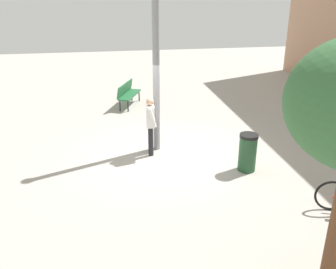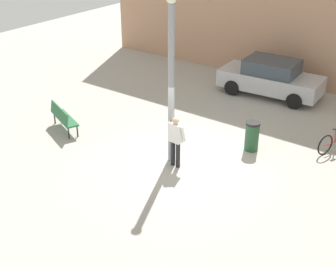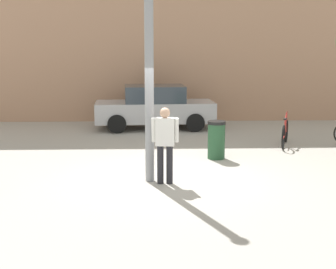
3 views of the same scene
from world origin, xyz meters
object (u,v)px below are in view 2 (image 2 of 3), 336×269
lamppost (171,79)px  person_by_lamppost (176,138)px  park_bench (63,117)px  parked_car_silver (271,78)px  trash_bin (252,136)px

lamppost → person_by_lamppost: 1.81m
person_by_lamppost → lamppost: bearing=146.1°
lamppost → park_bench: lamppost is taller
person_by_lamppost → parked_car_silver: size_ratio=0.39×
park_bench → parked_car_silver: size_ratio=0.39×
lamppost → person_by_lamppost: bearing=-33.9°
park_bench → person_by_lamppost: bearing=4.0°
person_by_lamppost → parked_car_silver: person_by_lamppost is taller
lamppost → park_bench: 4.90m
lamppost → parked_car_silver: size_ratio=1.21×
park_bench → lamppost: bearing=7.2°
trash_bin → park_bench: bearing=-156.5°
parked_car_silver → trash_bin: bearing=-71.5°
lamppost → trash_bin: size_ratio=5.15×
parked_car_silver → trash_bin: parked_car_silver is taller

